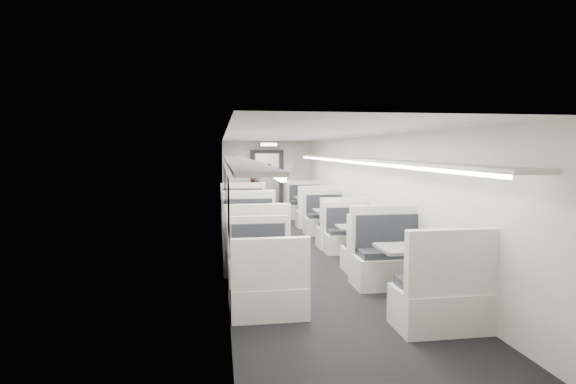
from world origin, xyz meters
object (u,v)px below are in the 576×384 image
object	(u,v)px
exit_sign	(269,144)
booth_left_c	(252,240)
booth_left_d	(264,274)
booth_right_d	(413,275)
vestibule_door	(267,181)
booth_left_b	(246,221)
passenger	(256,200)
booth_left_a	(242,214)
booth_right_a	(310,209)
booth_right_c	(358,243)
booth_right_b	(332,225)

from	to	relation	value
exit_sign	booth_left_c	bearing A→B (deg)	-99.19
booth_left_d	booth_right_d	xyz separation A→B (m)	(2.00, -0.58, 0.06)
booth_left_d	vestibule_door	world-z (taller)	vestibule_door
booth_left_b	vestibule_door	xyz separation A→B (m)	(1.00, 4.48, 0.62)
vestibule_door	booth_left_d	bearing A→B (deg)	-96.44
passenger	exit_sign	world-z (taller)	exit_sign
booth_left_a	passenger	xyz separation A→B (m)	(0.39, -0.01, 0.38)
booth_left_c	booth_right_a	distance (m)	4.72
booth_left_a	booth_right_a	bearing A→B (deg)	11.56
vestibule_door	exit_sign	world-z (taller)	exit_sign
booth_left_c	booth_right_d	bearing A→B (deg)	-54.16
booth_left_a	exit_sign	size ratio (longest dim) A/B	3.21
booth_left_d	exit_sign	xyz separation A→B (m)	(1.00, 8.37, 1.93)
booth_left_d	booth_right_c	distance (m)	2.74
booth_left_d	booth_left_a	bearing A→B (deg)	90.00
booth_right_d	vestibule_door	size ratio (longest dim) A/B	1.10
booth_left_a	booth_right_d	world-z (taller)	booth_right_d
passenger	vestibule_door	world-z (taller)	vestibule_door
booth_left_d	booth_right_d	size ratio (longest dim) A/B	0.85
booth_left_c	booth_left_b	bearing A→B (deg)	90.00
booth_right_a	booth_left_a	bearing A→B (deg)	-168.44
booth_left_a	booth_right_d	distance (m)	6.93
booth_right_a	exit_sign	bearing A→B (deg)	117.74
booth_left_a	booth_right_b	distance (m)	2.98
booth_right_c	vestibule_door	xyz separation A→B (m)	(-1.00, 6.98, 0.69)
exit_sign	booth_right_d	bearing A→B (deg)	-83.62
vestibule_door	exit_sign	xyz separation A→B (m)	(0.00, -0.49, 1.24)
booth_left_c	passenger	world-z (taller)	passenger
booth_right_a	booth_right_b	xyz separation A→B (m)	(0.00, -2.62, -0.01)
booth_right_b	booth_right_d	bearing A→B (deg)	-90.00
booth_right_b	booth_left_c	bearing A→B (deg)	-140.38
booth_left_b	booth_right_d	bearing A→B (deg)	-68.04
booth_left_c	passenger	distance (m)	3.89
booth_left_a	booth_left_b	distance (m)	1.68
passenger	exit_sign	distance (m)	2.85
booth_left_b	booth_right_d	xyz separation A→B (m)	(2.00, -4.96, -0.00)
booth_left_a	booth_right_c	world-z (taller)	booth_left_a
booth_left_d	exit_sign	world-z (taller)	exit_sign
booth_right_a	booth_right_c	world-z (taller)	booth_right_a
passenger	vestibule_door	size ratio (longest dim) A/B	0.70
booth_right_d	exit_sign	bearing A→B (deg)	96.38
booth_right_a	booth_right_d	xyz separation A→B (m)	(0.00, -7.05, 0.03)
booth_right_b	exit_sign	world-z (taller)	exit_sign
booth_right_a	exit_sign	distance (m)	2.86
booth_left_a	exit_sign	distance (m)	3.17
booth_right_a	booth_right_b	size ratio (longest dim) A/B	1.04
booth_left_b	exit_sign	distance (m)	4.51
booth_right_c	booth_left_a	bearing A→B (deg)	115.54
booth_right_d	passenger	size ratio (longest dim) A/B	1.58
booth_left_d	booth_left_c	bearing A→B (deg)	90.00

